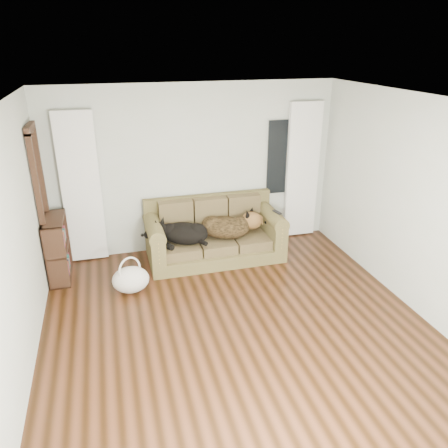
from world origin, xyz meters
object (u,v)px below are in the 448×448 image
object	(u,v)px
dog_shepherd	(228,228)
bookshelf	(57,245)
dog_black_lab	(182,234)
tote_bag	(131,281)
sofa	(215,231)

from	to	relation	value
dog_shepherd	bookshelf	size ratio (longest dim) A/B	0.86
dog_black_lab	tote_bag	distance (m)	1.08
tote_bag	bookshelf	size ratio (longest dim) A/B	0.55
dog_shepherd	tote_bag	world-z (taller)	dog_shepherd
sofa	dog_black_lab	size ratio (longest dim) A/B	2.86
dog_shepherd	tote_bag	distance (m)	1.72
sofa	dog_shepherd	distance (m)	0.21
dog_black_lab	tote_bag	bearing A→B (deg)	-112.41
sofa	bookshelf	world-z (taller)	bookshelf
bookshelf	sofa	bearing A→B (deg)	-6.19
dog_shepherd	bookshelf	world-z (taller)	bookshelf
dog_black_lab	bookshelf	size ratio (longest dim) A/B	0.79
tote_bag	sofa	bearing A→B (deg)	27.05
dog_black_lab	tote_bag	size ratio (longest dim) A/B	1.44
tote_bag	dog_black_lab	bearing A→B (deg)	37.46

